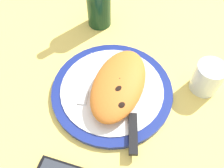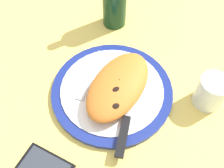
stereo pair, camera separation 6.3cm
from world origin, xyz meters
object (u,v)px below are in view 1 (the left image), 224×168
Objects in this scene: plate at (112,90)px; fork at (86,82)px; calzone at (119,84)px; knife at (133,121)px; water_glass at (207,79)px.

plate is 7.09cm from fork.
fork is at bearing -90.15° from calzone.
knife is 22.63cm from water_glass.
fork reaches higher than plate.
calzone is 2.84× the size of water_glass.
fork is at bearing -120.77° from knife.
plate is at bearing -72.43° from water_glass.
calzone is 22.84cm from water_glass.
calzone reaches higher than fork.
water_glass is at bearing 103.42° from fork.
water_glass reaches higher than fork.
plate is 1.36× the size of knife.
water_glass is at bearing 108.58° from calzone.
water_glass is (-7.41, 23.40, 2.85)cm from plate.
plate is at bearing -85.68° from calzone.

